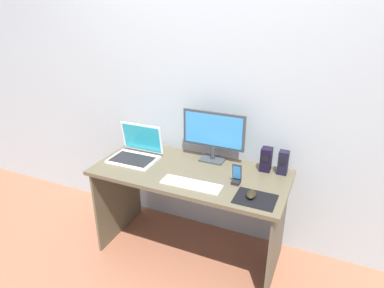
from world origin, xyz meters
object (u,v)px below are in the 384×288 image
speaker_right (283,163)px  keyboard_external (191,184)px  laptop (136,152)px  speaker_near_monitor (266,159)px  phone_in_dock (236,177)px  mouse (251,194)px  monitor (213,134)px

speaker_right → keyboard_external: size_ratio=0.42×
laptop → speaker_near_monitor: bearing=12.1°
keyboard_external → phone_in_dock: 0.30m
mouse → laptop: bearing=163.5°
monitor → phone_in_dock: size_ratio=3.42×
monitor → laptop: bearing=-159.2°
speaker_right → speaker_near_monitor: (-0.12, -0.00, 0.00)m
speaker_near_monitor → phone_in_dock: (-0.13, -0.26, -0.04)m
speaker_near_monitor → laptop: bearing=-167.9°
speaker_near_monitor → phone_in_dock: 0.29m
speaker_right → mouse: (-0.12, -0.39, -0.06)m
laptop → keyboard_external: 0.58m
speaker_near_monitor → keyboard_external: 0.57m
laptop → mouse: bearing=-11.0°
speaker_near_monitor → mouse: (-0.00, -0.39, -0.06)m
monitor → laptop: (-0.54, -0.21, -0.16)m
mouse → phone_in_dock: size_ratio=0.72×
speaker_right → laptop: 1.08m
speaker_right → keyboard_external: (-0.51, -0.40, -0.08)m
speaker_right → monitor: bearing=179.4°
phone_in_dock → speaker_right: bearing=45.7°
laptop → keyboard_external: laptop is taller
monitor → mouse: size_ratio=4.74×
mouse → phone_in_dock: phone_in_dock is taller
mouse → keyboard_external: bearing=176.7°
keyboard_external → monitor: bearing=89.0°
speaker_near_monitor → speaker_right: bearing=0.0°
speaker_near_monitor → mouse: size_ratio=1.72×
laptop → phone_in_dock: 0.81m
keyboard_external → laptop: bearing=158.6°
speaker_near_monitor → phone_in_dock: bearing=-117.5°
laptop → mouse: (0.94, -0.18, -0.03)m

